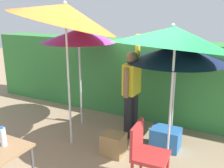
% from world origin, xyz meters
% --- Properties ---
extents(ground_plane, '(24.00, 24.00, 0.00)m').
position_xyz_m(ground_plane, '(0.00, 0.00, 0.00)').
color(ground_plane, '#9E8466').
extents(hedge_row, '(8.00, 0.70, 1.68)m').
position_xyz_m(hedge_row, '(0.00, 1.82, 0.84)').
color(hedge_row, '#38843D').
rests_on(hedge_row, ground_plane).
extents(umbrella_rainbow, '(1.44, 1.44, 2.00)m').
position_xyz_m(umbrella_rainbow, '(-0.94, 0.74, 1.83)').
color(umbrella_rainbow, silver).
rests_on(umbrella_rainbow, ground_plane).
extents(umbrella_orange, '(1.80, 1.75, 2.68)m').
position_xyz_m(umbrella_orange, '(-0.66, -0.01, 2.24)').
color(umbrella_orange, silver).
rests_on(umbrella_orange, ground_plane).
extents(umbrella_yellow, '(1.76, 1.76, 1.76)m').
position_xyz_m(umbrella_yellow, '(0.84, 1.17, 1.56)').
color(umbrella_yellow, silver).
rests_on(umbrella_yellow, ground_plane).
extents(umbrella_navy, '(1.87, 1.87, 2.25)m').
position_xyz_m(umbrella_navy, '(0.98, 0.35, 1.91)').
color(umbrella_navy, silver).
rests_on(umbrella_navy, ground_plane).
extents(person_vendor, '(0.24, 0.55, 1.88)m').
position_xyz_m(person_vendor, '(0.17, 0.75, 0.93)').
color(person_vendor, black).
rests_on(person_vendor, ground_plane).
extents(chair_plastic, '(0.46, 0.46, 0.89)m').
position_xyz_m(chair_plastic, '(0.92, -0.53, 0.51)').
color(chair_plastic, '#B72D2D').
rests_on(chair_plastic, ground_plane).
extents(cooler_box, '(0.48, 0.35, 0.36)m').
position_xyz_m(cooler_box, '(0.90, 0.56, 0.18)').
color(cooler_box, '#2D6BB7').
rests_on(cooler_box, ground_plane).
extents(crate_cardboard, '(0.36, 0.31, 0.37)m').
position_xyz_m(crate_cardboard, '(0.20, -0.03, 0.18)').
color(crate_cardboard, '#9E7A4C').
rests_on(crate_cardboard, ground_plane).
extents(bottle_water, '(0.07, 0.07, 0.24)m').
position_xyz_m(bottle_water, '(-0.47, -1.54, 0.88)').
color(bottle_water, silver).
rests_on(bottle_water, folding_table).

